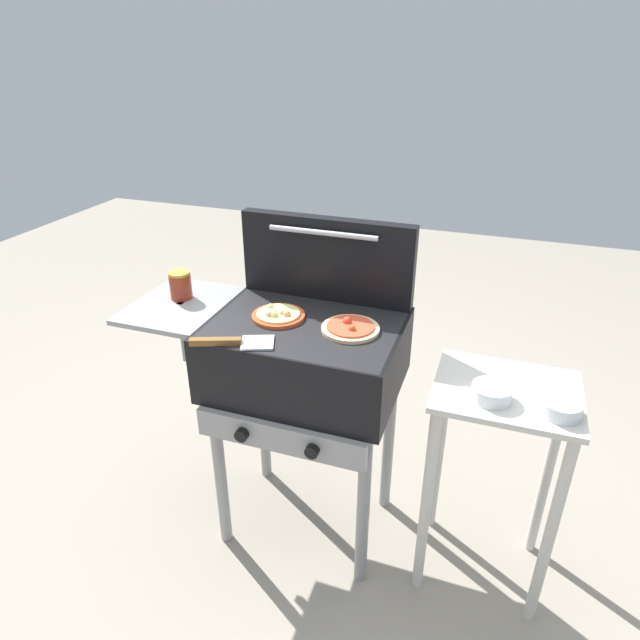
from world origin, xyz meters
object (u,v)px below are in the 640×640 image
at_px(grill, 302,360).
at_px(topping_bowl_near, 491,393).
at_px(prep_table, 497,447).
at_px(pizza_cheese, 278,315).
at_px(pizza_pepperoni, 350,328).
at_px(topping_bowl_far, 561,408).
at_px(spatula, 233,342).
at_px(sauce_jar, 180,285).

relative_size(grill, topping_bowl_near, 8.08).
distance_m(grill, prep_table, 0.70).
distance_m(grill, topping_bowl_near, 0.63).
bearing_deg(topping_bowl_near, pizza_cheese, 173.76).
xyz_separation_m(pizza_pepperoni, topping_bowl_far, (0.65, -0.08, -0.10)).
relative_size(pizza_pepperoni, spatula, 0.72).
bearing_deg(sauce_jar, topping_bowl_near, -5.67).
bearing_deg(pizza_pepperoni, topping_bowl_far, -7.04).
distance_m(pizza_cheese, topping_bowl_far, 0.92).
bearing_deg(topping_bowl_far, topping_bowl_near, 176.69).
relative_size(pizza_cheese, sauce_jar, 1.78).
bearing_deg(pizza_pepperoni, prep_table, 0.24).
xyz_separation_m(spatula, topping_bowl_near, (0.78, 0.14, -0.10)).
bearing_deg(grill, pizza_pepperoni, 0.78).
distance_m(pizza_cheese, spatula, 0.22).
bearing_deg(prep_table, pizza_cheese, 179.49).
bearing_deg(pizza_cheese, sauce_jar, 175.37).
height_order(pizza_pepperoni, topping_bowl_near, pizza_pepperoni).
xyz_separation_m(sauce_jar, spatula, (0.33, -0.25, -0.04)).
height_order(spatula, topping_bowl_far, spatula).
xyz_separation_m(grill, sauce_jar, (-0.48, 0.04, 0.19)).
bearing_deg(topping_bowl_near, sauce_jar, 174.33).
distance_m(prep_table, topping_bowl_near, 0.26).
distance_m(pizza_pepperoni, topping_bowl_far, 0.67).
xyz_separation_m(grill, pizza_cheese, (-0.09, 0.01, 0.15)).
distance_m(pizza_cheese, sauce_jar, 0.40).
distance_m(grill, sauce_jar, 0.52).
distance_m(spatula, topping_bowl_far, 0.98).
height_order(spatula, topping_bowl_near, spatula).
bearing_deg(grill, prep_table, 0.37).
height_order(pizza_cheese, spatula, pizza_cheese).
distance_m(pizza_pepperoni, sauce_jar, 0.65).
xyz_separation_m(pizza_cheese, topping_bowl_near, (0.72, -0.08, -0.10)).
bearing_deg(spatula, sauce_jar, 143.64).
bearing_deg(prep_table, grill, -179.63).
bearing_deg(pizza_pepperoni, sauce_jar, 176.40).
bearing_deg(topping_bowl_far, prep_table, 150.59).
relative_size(sauce_jar, topping_bowl_near, 0.85).
relative_size(spatula, prep_table, 0.34).
distance_m(grill, pizza_pepperoni, 0.23).
bearing_deg(topping_bowl_near, prep_table, 57.46).
bearing_deg(topping_bowl_far, pizza_cheese, 174.38).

